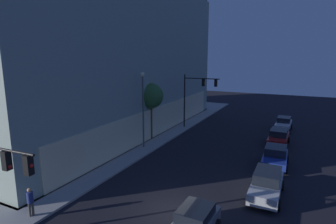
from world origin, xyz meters
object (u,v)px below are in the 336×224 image
object	(u,v)px
pedestrian_waiting	(30,200)
car_blue	(275,157)
traffic_light_far_corner	(197,91)
car_red	(278,137)
car_white	(283,124)
street_lamp_sidewalk	(143,101)
car_grey	(193,224)
car_silver	(267,184)
sidewalk_tree	(151,96)
modern_building	(77,47)

from	to	relation	value
pedestrian_waiting	car_blue	xyz separation A→B (m)	(14.66, -12.07, -0.31)
traffic_light_far_corner	car_red	size ratio (longest dim) A/B	1.54
traffic_light_far_corner	car_blue	size ratio (longest dim) A/B	1.60
car_red	car_white	world-z (taller)	car_white
street_lamp_sidewalk	pedestrian_waiting	size ratio (longest dim) A/B	4.40
pedestrian_waiting	car_grey	distance (m)	9.53
car_silver	car_blue	size ratio (longest dim) A/B	1.10
sidewalk_tree	modern_building	bearing A→B (deg)	81.80
traffic_light_far_corner	pedestrian_waiting	xyz separation A→B (m)	(-23.62, 1.51, -3.84)
sidewalk_tree	pedestrian_waiting	bearing A→B (deg)	-175.24
car_grey	car_red	xyz separation A→B (m)	(18.84, -2.59, -0.00)
car_silver	modern_building	bearing A→B (deg)	69.12
car_grey	car_white	xyz separation A→B (m)	(25.59, -2.65, -0.01)
traffic_light_far_corner	sidewalk_tree	world-z (taller)	traffic_light_far_corner
car_red	street_lamp_sidewalk	bearing A→B (deg)	120.68
car_silver	car_blue	world-z (taller)	car_silver
car_grey	car_red	bearing A→B (deg)	-7.83
modern_building	car_red	size ratio (longest dim) A/B	8.26
traffic_light_far_corner	car_grey	size ratio (longest dim) A/B	1.69
pedestrian_waiting	car_white	size ratio (longest dim) A/B	0.39
street_lamp_sidewalk	pedestrian_waiting	world-z (taller)	street_lamp_sidewalk
pedestrian_waiting	sidewalk_tree	bearing A→B (deg)	4.76
street_lamp_sidewalk	pedestrian_waiting	distance (m)	14.37
modern_building	car_blue	bearing A→B (deg)	-98.64
pedestrian_waiting	car_grey	size ratio (longest dim) A/B	0.43
car_silver	car_white	xyz separation A→B (m)	(19.14, 0.19, -0.05)
sidewalk_tree	car_white	bearing A→B (deg)	-49.90
traffic_light_far_corner	car_white	size ratio (longest dim) A/B	1.54
car_silver	car_blue	distance (m)	5.83
modern_building	car_silver	size ratio (longest dim) A/B	7.78
car_red	car_white	size ratio (longest dim) A/B	1.00
pedestrian_waiting	car_red	distance (m)	24.29
traffic_light_far_corner	sidewalk_tree	bearing A→B (deg)	156.92
car_blue	car_white	xyz separation A→B (m)	(13.31, 0.20, -0.03)
pedestrian_waiting	car_white	bearing A→B (deg)	-22.99
modern_building	traffic_light_far_corner	distance (m)	16.66
modern_building	car_white	world-z (taller)	modern_building
car_blue	car_grey	bearing A→B (deg)	166.95
car_red	pedestrian_waiting	bearing A→B (deg)	150.90
car_white	car_red	bearing A→B (deg)	179.50
pedestrian_waiting	car_white	xyz separation A→B (m)	(27.97, -11.87, -0.34)
street_lamp_sidewalk	car_grey	size ratio (longest dim) A/B	1.88
traffic_light_far_corner	car_silver	distance (m)	18.64
modern_building	sidewalk_tree	distance (m)	13.29
modern_building	car_silver	world-z (taller)	modern_building
modern_building	car_white	size ratio (longest dim) A/B	8.25
pedestrian_waiting	car_white	distance (m)	30.39
street_lamp_sidewalk	car_blue	world-z (taller)	street_lamp_sidewalk
street_lamp_sidewalk	car_silver	world-z (taller)	street_lamp_sidewalk
car_red	car_silver	bearing A→B (deg)	-178.84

